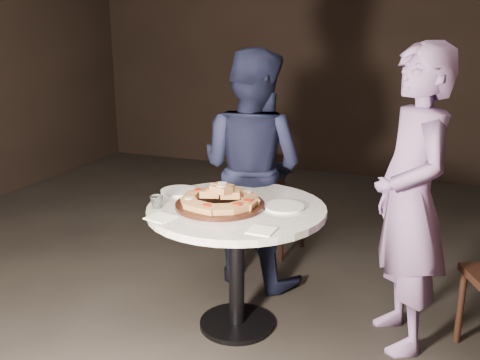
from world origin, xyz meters
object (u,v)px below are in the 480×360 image
at_px(diner_navy, 252,168).
at_px(focaccia_pile, 220,197).
at_px(water_glass, 157,202).
at_px(serving_board, 220,205).
at_px(diner_teal, 410,202).
at_px(chair_far, 269,194).
at_px(table, 237,230).

bearing_deg(diner_navy, focaccia_pile, 108.13).
bearing_deg(water_glass, diner_navy, 73.24).
xyz_separation_m(focaccia_pile, water_glass, (-0.30, -0.14, -0.02)).
xyz_separation_m(serving_board, focaccia_pile, (0.00, 0.00, 0.04)).
xyz_separation_m(focaccia_pile, diner_teal, (0.94, 0.22, 0.02)).
height_order(chair_far, diner_teal, diner_teal).
distance_m(serving_board, diner_navy, 0.65).
height_order(serving_board, diner_navy, diner_navy).
bearing_deg(serving_board, chair_far, 94.27).
xyz_separation_m(focaccia_pile, diner_navy, (-0.06, 0.65, -0.01)).
height_order(water_glass, diner_navy, diner_navy).
relative_size(table, diner_teal, 0.79).
xyz_separation_m(focaccia_pile, chair_far, (-0.08, 1.07, -0.30)).
height_order(diner_navy, diner_teal, diner_teal).
bearing_deg(serving_board, diner_teal, 13.45).
xyz_separation_m(table, diner_navy, (-0.14, 0.61, 0.17)).
xyz_separation_m(diner_navy, diner_teal, (1.00, -0.43, 0.03)).
distance_m(focaccia_pile, water_glass, 0.33).
bearing_deg(diner_teal, diner_navy, -137.50).
bearing_deg(diner_navy, serving_board, 108.03).
height_order(table, serving_board, serving_board).
bearing_deg(chair_far, serving_board, 107.91).
bearing_deg(chair_far, water_glass, 93.42).
relative_size(water_glass, diner_teal, 0.05).
distance_m(water_glass, diner_teal, 1.29).
xyz_separation_m(serving_board, diner_navy, (-0.06, 0.65, 0.03)).
height_order(table, chair_far, chair_far).
relative_size(table, serving_board, 2.62).
bearing_deg(chair_far, focaccia_pile, 107.97).
distance_m(water_glass, chair_far, 1.26).
xyz_separation_m(table, diner_teal, (0.86, 0.19, 0.20)).
bearing_deg(focaccia_pile, water_glass, -154.97).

